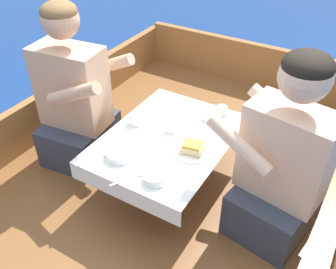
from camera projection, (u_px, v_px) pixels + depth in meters
ground_plane at (171, 218)px, 2.51m from camera, size 60.00×60.00×0.00m
boat_deck at (171, 200)px, 2.40m from camera, size 2.07×2.85×0.36m
gunwale_port at (47, 112)px, 2.61m from camera, size 0.06×2.85×0.32m
bow_coaming at (255, 65)px, 3.15m from camera, size 1.95×0.06×0.36m
cockpit_table at (168, 142)px, 2.07m from camera, size 0.65×0.87×0.35m
person_port at (75, 102)px, 2.24m from camera, size 0.56×0.49×1.01m
person_starboard at (282, 166)px, 1.77m from camera, size 0.57×0.51×1.00m
plate_sandwich at (192, 151)px, 1.95m from camera, size 0.20×0.20×0.01m
plate_bread at (168, 103)px, 2.33m from camera, size 0.20×0.20×0.01m
sandwich at (193, 147)px, 1.93m from camera, size 0.13×0.11×0.05m
bowl_port_near at (119, 154)px, 1.91m from camera, size 0.14×0.14×0.04m
bowl_starboard_near at (155, 177)px, 1.77m from camera, size 0.12×0.12×0.04m
coffee_cup_port at (207, 114)px, 2.17m from camera, size 0.09×0.06×0.07m
coffee_cup_starboard at (172, 127)px, 2.08m from camera, size 0.10×0.07×0.06m
coffee_cup_center at (136, 119)px, 2.14m from camera, size 0.11×0.08×0.06m
tin_can at (222, 111)px, 2.22m from camera, size 0.07×0.07×0.05m
utensil_knife_port at (191, 122)px, 2.17m from camera, size 0.16×0.09×0.00m
utensil_spoon_port at (97, 158)px, 1.91m from camera, size 0.09×0.16×0.01m
utensil_knife_starboard at (164, 118)px, 2.20m from camera, size 0.14×0.12×0.00m
utensil_spoon_starboard at (132, 177)px, 1.79m from camera, size 0.10×0.15×0.01m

